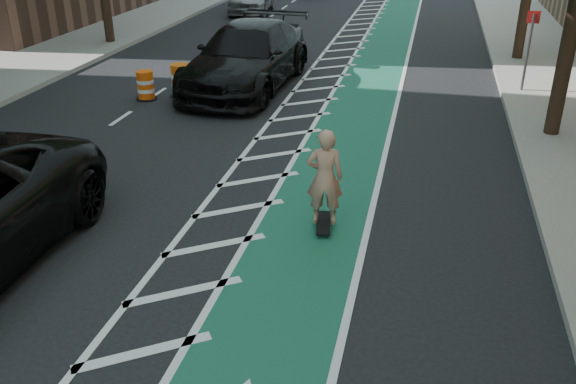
% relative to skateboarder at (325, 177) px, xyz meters
% --- Properties ---
extents(ground, '(120.00, 120.00, 0.00)m').
position_rel_skateboarder_xyz_m(ground, '(-3.21, -2.46, -1.00)').
color(ground, black).
rests_on(ground, ground).
extents(bike_lane, '(2.00, 90.00, 0.01)m').
position_rel_skateboarder_xyz_m(bike_lane, '(-0.21, 7.54, -0.99)').
color(bike_lane, '#1A5D41').
rests_on(bike_lane, ground).
extents(buffer_strip, '(1.40, 90.00, 0.01)m').
position_rel_skateboarder_xyz_m(buffer_strip, '(-1.71, 7.54, -1.00)').
color(buffer_strip, silver).
rests_on(buffer_strip, ground).
extents(curb_right, '(0.12, 90.00, 0.16)m').
position_rel_skateboarder_xyz_m(curb_right, '(3.84, 7.54, -0.92)').
color(curb_right, gray).
rests_on(curb_right, ground).
extents(curb_left, '(0.12, 90.00, 0.16)m').
position_rel_skateboarder_xyz_m(curb_left, '(-10.26, 7.54, -0.92)').
color(curb_left, gray).
rests_on(curb_left, ground).
extents(sign_post, '(0.35, 0.08, 2.47)m').
position_rel_skateboarder_xyz_m(sign_post, '(4.39, 9.54, 0.35)').
color(sign_post, '#4C4C4C').
rests_on(sign_post, ground).
extents(skateboard, '(0.38, 0.91, 0.12)m').
position_rel_skateboarder_xyz_m(skateboard, '(0.00, -0.00, -0.90)').
color(skateboard, black).
rests_on(skateboard, ground).
extents(skateboarder, '(0.70, 0.52, 1.77)m').
position_rel_skateboarder_xyz_m(skateboarder, '(0.00, 0.00, 0.00)').
color(skateboarder, tan).
rests_on(skateboarder, skateboard).
extents(suv_far, '(3.01, 6.75, 1.92)m').
position_rel_skateboarder_xyz_m(suv_far, '(-3.93, 8.49, -0.04)').
color(suv_far, black).
rests_on(suv_far, ground).
extents(barrel_a, '(0.62, 0.62, 0.84)m').
position_rel_skateboarder_xyz_m(barrel_a, '(-6.48, 6.54, -0.60)').
color(barrel_a, '#EF530C').
rests_on(barrel_a, ground).
extents(barrel_b, '(0.71, 0.71, 0.97)m').
position_rel_skateboarder_xyz_m(barrel_b, '(-5.56, 7.04, -0.54)').
color(barrel_b, '#DE5D0B').
rests_on(barrel_b, ground).
extents(barrel_c, '(0.69, 0.69, 0.94)m').
position_rel_skateboarder_xyz_m(barrel_c, '(-5.61, 12.04, -0.56)').
color(barrel_c, '#FF560D').
rests_on(barrel_c, ground).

